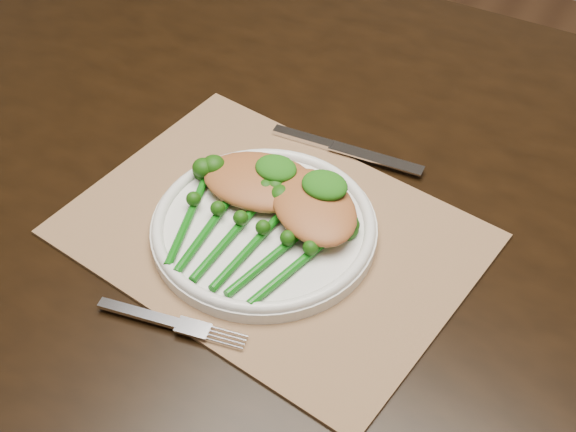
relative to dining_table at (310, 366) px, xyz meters
The scene contains 10 objects.
dining_table is the anchor object (origin of this frame).
placemat 0.39m from the dining_table, 92.67° to the right, with size 0.42×0.31×0.00m, color #896546.
dinner_plate 0.40m from the dining_table, 95.98° to the right, with size 0.24×0.24×0.02m.
knife 0.39m from the dining_table, 99.37° to the left, with size 0.19×0.03×0.01m.
fork 0.45m from the dining_table, 94.36° to the right, with size 0.15×0.04×0.00m.
chicken_fillet_left 0.41m from the dining_table, 125.11° to the right, with size 0.13×0.09×0.03m, color #AC6332.
chicken_fillet_right 0.42m from the dining_table, 65.47° to the right, with size 0.12×0.08×0.02m, color #AC6332.
pesto_dollop_left 0.42m from the dining_table, 122.23° to the right, with size 0.05×0.04×0.02m, color #10490A.
pesto_dollop_right 0.43m from the dining_table, 55.34° to the right, with size 0.05×0.04×0.02m, color #10490A.
broccolini_bundle 0.42m from the dining_table, 97.27° to the right, with size 0.16×0.18×0.04m.
Camera 1 is at (0.27, -0.51, 1.38)m, focal length 50.00 mm.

